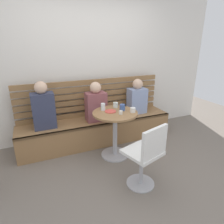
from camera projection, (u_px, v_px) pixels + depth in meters
The scene contains 15 objects.
ground at pixel (128, 182), 2.56m from camera, with size 8.00×8.00×0.00m, color #70665B.
back_wall at pixel (88, 58), 3.48m from camera, with size 5.20×0.10×2.90m, color silver.
booth_bench at pixel (98, 130), 3.52m from camera, with size 2.70×0.52×0.44m.
booth_backrest at pixel (93, 97), 3.54m from camera, with size 2.65×0.04×0.67m.
cafe_table at pixel (115, 126), 2.99m from camera, with size 0.68×0.68×0.74m.
white_chair at pixel (146, 155), 2.32m from camera, with size 0.50×0.50×0.85m.
person_adult at pixel (43, 108), 3.00m from camera, with size 0.34×0.22×0.75m.
person_child_left at pixel (96, 104), 3.30m from camera, with size 0.34×0.22×0.68m.
person_child_middle at pixel (137, 98), 3.67m from camera, with size 0.34×0.22×0.65m.
cup_glass_short at pixel (116, 105), 3.12m from camera, with size 0.08×0.08×0.08m, color silver.
cup_espresso_small at pixel (121, 113), 2.82m from camera, with size 0.06×0.06×0.06m, color silver.
cup_mug_blue at pixel (122, 107), 2.98m from camera, with size 0.08×0.08×0.10m, color #3D5B9E.
cup_water_clear at pixel (103, 107), 2.98m from camera, with size 0.07×0.07×0.11m, color white.
cup_ceramic_white at pixel (133, 110), 2.90m from camera, with size 0.08×0.08×0.07m, color white.
plate_small at pixel (110, 111), 2.93m from camera, with size 0.17×0.17×0.01m, color #DB4C42.
Camera 1 is at (-1.02, -1.84, 1.74)m, focal length 31.21 mm.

